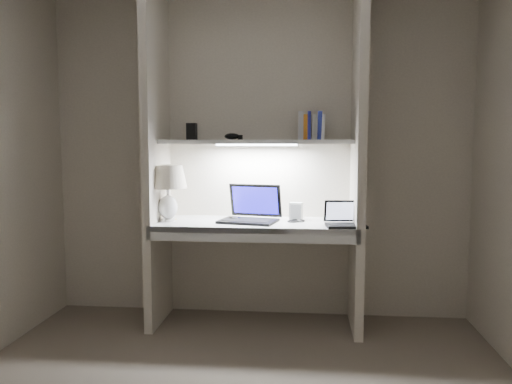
# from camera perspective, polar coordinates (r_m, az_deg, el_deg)

# --- Properties ---
(back_wall) EXTENTS (3.20, 0.01, 2.50)m
(back_wall) POSITION_cam_1_polar(r_m,az_deg,el_deg) (3.87, 0.32, 4.27)
(back_wall) COLOR beige
(back_wall) RESTS_ON floor
(alcove_panel_left) EXTENTS (0.06, 0.55, 2.50)m
(alcove_panel_left) POSITION_cam_1_polar(r_m,az_deg,el_deg) (3.74, -11.32, 4.11)
(alcove_panel_left) COLOR beige
(alcove_panel_left) RESTS_ON floor
(alcove_panel_right) EXTENTS (0.06, 0.55, 2.50)m
(alcove_panel_right) POSITION_cam_1_polar(r_m,az_deg,el_deg) (3.60, 11.60, 4.05)
(alcove_panel_right) COLOR beige
(alcove_panel_right) RESTS_ON floor
(desk) EXTENTS (1.40, 0.55, 0.04)m
(desk) POSITION_cam_1_polar(r_m,az_deg,el_deg) (3.64, -0.08, -3.72)
(desk) COLOR white
(desk) RESTS_ON alcove_panel_left
(desk_apron) EXTENTS (1.46, 0.03, 0.10)m
(desk_apron) POSITION_cam_1_polar(r_m,az_deg,el_deg) (3.39, -0.52, -4.93)
(desk_apron) COLOR silver
(desk_apron) RESTS_ON desk
(shelf) EXTENTS (1.40, 0.36, 0.03)m
(shelf) POSITION_cam_1_polar(r_m,az_deg,el_deg) (3.69, 0.06, 5.76)
(shelf) COLOR silver
(shelf) RESTS_ON back_wall
(strip_light) EXTENTS (0.60, 0.04, 0.02)m
(strip_light) POSITION_cam_1_polar(r_m,az_deg,el_deg) (3.69, 0.06, 5.41)
(strip_light) COLOR white
(strip_light) RESTS_ON shelf
(table_lamp) EXTENTS (0.28, 0.28, 0.41)m
(table_lamp) POSITION_cam_1_polar(r_m,az_deg,el_deg) (3.69, -10.07, 0.98)
(table_lamp) COLOR white
(table_lamp) RESTS_ON desk
(laptop_main) EXTENTS (0.46, 0.42, 0.27)m
(laptop_main) POSITION_cam_1_polar(r_m,az_deg,el_deg) (3.66, -0.59, -2.42)
(laptop_main) COLOR black
(laptop_main) RESTS_ON desk
(laptop_netbook) EXTENTS (0.29, 0.26, 0.17)m
(laptop_netbook) POSITION_cam_1_polar(r_m,az_deg,el_deg) (3.50, 10.13, -3.19)
(laptop_netbook) COLOR black
(laptop_netbook) RESTS_ON desk
(speaker) EXTENTS (0.10, 0.08, 0.13)m
(speaker) POSITION_cam_1_polar(r_m,az_deg,el_deg) (3.72, 4.60, -2.21)
(speaker) COLOR silver
(speaker) RESTS_ON desk
(mouse) EXTENTS (0.09, 0.06, 0.03)m
(mouse) POSITION_cam_1_polar(r_m,az_deg,el_deg) (3.69, -2.50, -3.04)
(mouse) COLOR black
(mouse) RESTS_ON desk
(cable_coil) EXTENTS (0.14, 0.14, 0.01)m
(cable_coil) POSITION_cam_1_polar(r_m,az_deg,el_deg) (3.65, 4.78, -3.29)
(cable_coil) COLOR black
(cable_coil) RESTS_ON desk
(sticky_note) EXTENTS (0.09, 0.09, 0.00)m
(sticky_note) POSITION_cam_1_polar(r_m,az_deg,el_deg) (3.81, -9.65, -3.08)
(sticky_note) COLOR gold
(sticky_note) RESTS_ON desk
(book_row) EXTENTS (0.20, 0.14, 0.21)m
(book_row) POSITION_cam_1_polar(r_m,az_deg,el_deg) (3.73, 6.34, 7.46)
(book_row) COLOR white
(book_row) RESTS_ON shelf
(shelf_box) EXTENTS (0.08, 0.06, 0.13)m
(shelf_box) POSITION_cam_1_polar(r_m,az_deg,el_deg) (3.83, -7.35, 6.87)
(shelf_box) COLOR black
(shelf_box) RESTS_ON shelf
(shelf_gadget) EXTENTS (0.13, 0.11, 0.05)m
(shelf_gadget) POSITION_cam_1_polar(r_m,az_deg,el_deg) (3.77, -2.75, 6.36)
(shelf_gadget) COLOR black
(shelf_gadget) RESTS_ON shelf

